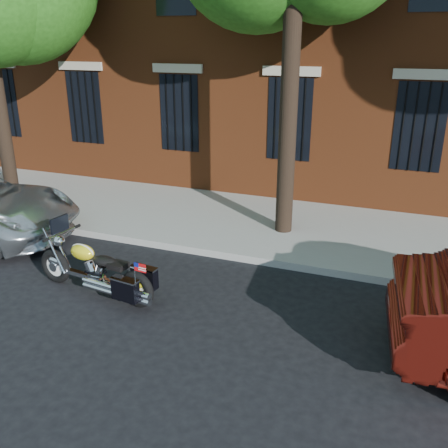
% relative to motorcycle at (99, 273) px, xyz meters
% --- Properties ---
extents(ground, '(120.00, 120.00, 0.00)m').
position_rel_motorcycle_xyz_m(ground, '(1.68, 0.83, -0.43)').
color(ground, black).
rests_on(ground, ground).
extents(curb, '(40.00, 0.16, 0.15)m').
position_rel_motorcycle_xyz_m(curb, '(1.68, 2.21, -0.36)').
color(curb, gray).
rests_on(curb, ground).
extents(sidewalk, '(40.00, 3.60, 0.15)m').
position_rel_motorcycle_xyz_m(sidewalk, '(1.68, 4.09, -0.36)').
color(sidewalk, gray).
rests_on(sidewalk, ground).
extents(motorcycle, '(2.50, 0.91, 1.28)m').
position_rel_motorcycle_xyz_m(motorcycle, '(0.00, 0.00, 0.00)').
color(motorcycle, black).
rests_on(motorcycle, ground).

